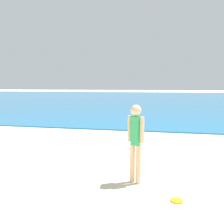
% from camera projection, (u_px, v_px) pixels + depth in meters
% --- Properties ---
extents(water, '(160.00, 60.00, 0.06)m').
position_uv_depth(water, '(146.00, 98.00, 40.39)').
color(water, '#1E6B9E').
rests_on(water, ground).
extents(person_standing, '(0.38, 0.23, 1.76)m').
position_uv_depth(person_standing, '(136.00, 139.00, 5.12)').
color(person_standing, '#DDAD84').
rests_on(person_standing, ground).
extents(frisbee, '(0.24, 0.24, 0.03)m').
position_uv_depth(frisbee, '(177.00, 201.00, 4.38)').
color(frisbee, orange).
rests_on(frisbee, ground).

